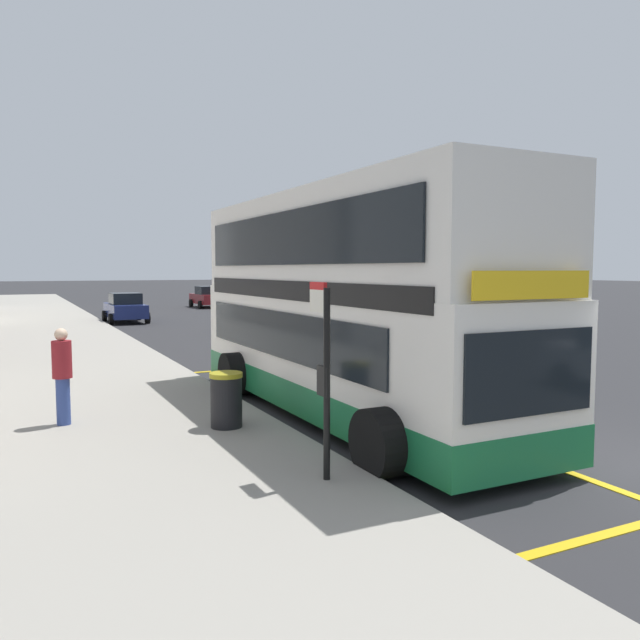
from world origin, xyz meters
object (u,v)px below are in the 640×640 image
parked_car_navy_behind (125,308)px  pedestrian_waiting_near_sign (62,372)px  double_decker_bus (342,312)px  parked_car_black_far (282,315)px  parked_car_maroon_across (208,297)px  bus_stop_sign (324,363)px  litter_bin (226,400)px

parked_car_navy_behind → pedestrian_waiting_near_sign: bearing=-102.8°
double_decker_bus → parked_car_black_far: double_decker_bus is taller
pedestrian_waiting_near_sign → parked_car_navy_behind: bearing=78.4°
parked_car_maroon_across → bus_stop_sign: bearing=78.5°
double_decker_bus → parked_car_black_far: bearing=71.3°
double_decker_bus → pedestrian_waiting_near_sign: bearing=168.7°
parked_car_black_far → parked_car_navy_behind: 10.40m
double_decker_bus → parked_car_maroon_across: bearing=78.1°
litter_bin → parked_car_maroon_across: bearing=74.3°
litter_bin → parked_car_black_far: bearing=63.9°
bus_stop_sign → parked_car_maroon_across: 40.07m
double_decker_bus → litter_bin: 2.96m
parked_car_black_far → parked_car_navy_behind: same height
double_decker_bus → bus_stop_sign: double_decker_bus is taller
parked_car_navy_behind → double_decker_bus: bearing=-90.5°
bus_stop_sign → pedestrian_waiting_near_sign: (-2.90, 4.61, -0.60)m
parked_car_navy_behind → litter_bin: parked_car_navy_behind is taller
parked_car_navy_behind → litter_bin: size_ratio=4.34×
parked_car_navy_behind → litter_bin: 24.88m
bus_stop_sign → parked_car_maroon_across: size_ratio=0.62×
bus_stop_sign → parked_car_black_far: (7.50, 19.18, -0.88)m
bus_stop_sign → parked_car_maroon_across: bus_stop_sign is taller
bus_stop_sign → parked_car_maroon_across: bearing=76.0°
parked_car_navy_behind → pedestrian_waiting_near_sign: (-4.78, -23.32, 0.29)m
parked_car_black_far → litter_bin: 17.85m
parked_car_black_far → parked_car_navy_behind: (-5.63, 8.75, 0.00)m
parked_car_navy_behind → parked_car_black_far: bearing=-58.5°
pedestrian_waiting_near_sign → litter_bin: 2.98m
bus_stop_sign → litter_bin: (-0.34, 3.15, -1.06)m
parked_car_black_far → pedestrian_waiting_near_sign: 17.91m
pedestrian_waiting_near_sign → litter_bin: (2.56, -1.46, -0.46)m
double_decker_bus → parked_car_navy_behind: double_decker_bus is taller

